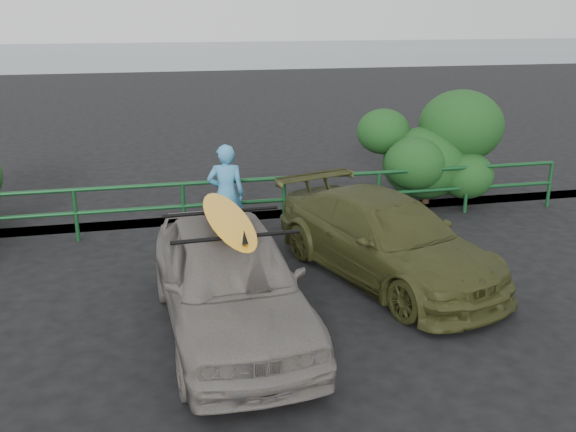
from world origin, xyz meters
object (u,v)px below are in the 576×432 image
olive_vehicle (386,238)px  sedan (230,279)px  man (226,194)px  guardrail (235,204)px  surfboard (228,219)px

olive_vehicle → sedan: bearing=-172.3°
olive_vehicle → man: (-2.30, 2.17, 0.28)m
sedan → man: (0.42, 3.47, 0.18)m
guardrail → olive_vehicle: (2.05, -2.88, 0.14)m
man → olive_vehicle: bearing=144.9°
guardrail → sedan: bearing=-99.1°
guardrail → surfboard: size_ratio=5.49×
guardrail → surfboard: bearing=-99.1°
sedan → man: size_ratio=2.36×
guardrail → sedan: 4.24m
man → sedan: bearing=91.3°
olive_vehicle → surfboard: surfboard is taller
olive_vehicle → man: size_ratio=2.42×
surfboard → guardrail: bearing=78.0°
olive_vehicle → guardrail: bearing=107.5°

